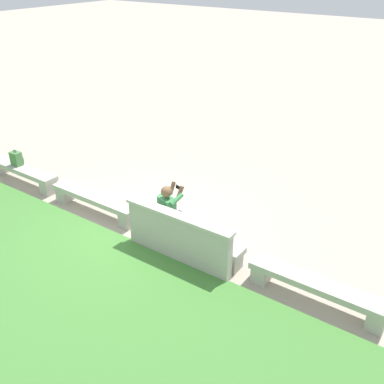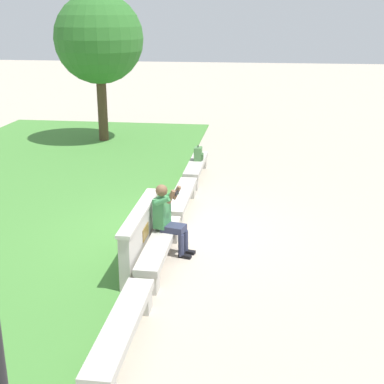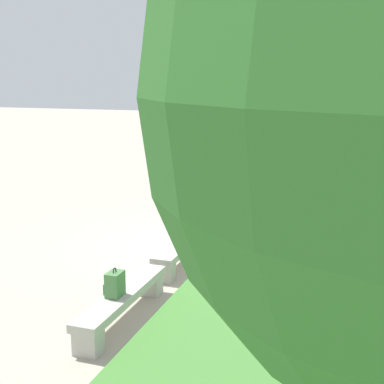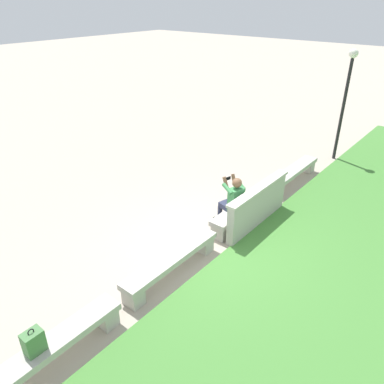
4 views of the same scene
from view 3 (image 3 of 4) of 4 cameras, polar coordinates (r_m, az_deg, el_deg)
name	(u,v)px [view 3 (image 3 of 4)]	position (r m, az deg, el deg)	size (l,w,h in m)	color
ground_plane	(205,242)	(11.61, 1.35, -5.39)	(80.00, 80.00, 0.00)	#B2A593
bench_main	(247,191)	(15.24, 5.87, 0.06)	(2.40, 0.40, 0.45)	#B7B2A8
bench_near	(221,214)	(12.74, 3.15, -2.34)	(2.40, 0.40, 0.45)	#B7B2A8
bench_mid	(184,247)	(10.32, -0.88, -5.87)	(2.40, 0.40, 0.45)	#B7B2A8
bench_far	(123,300)	(8.05, -7.38, -11.40)	(2.40, 0.40, 0.45)	#B7B2A8
backrest_wall_with_plaque	(235,207)	(12.61, 4.65, -1.56)	(2.36, 0.24, 1.01)	#B7B2A8
person_photographer	(213,200)	(12.22, 2.24, -0.91)	(0.54, 0.78, 1.32)	black
backpack	(114,284)	(7.80, -8.28, -9.73)	(0.28, 0.24, 0.43)	#4C7F47
lamp_post	(274,114)	(17.42, 8.77, 8.19)	(0.28, 0.28, 3.50)	black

